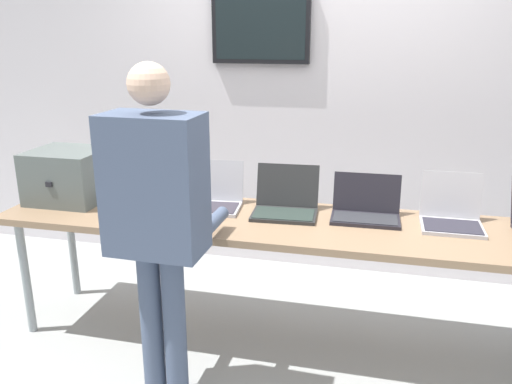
{
  "coord_description": "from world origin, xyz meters",
  "views": [
    {
      "loc": [
        0.49,
        -2.69,
        1.79
      ],
      "look_at": [
        -0.15,
        -0.01,
        0.94
      ],
      "focal_mm": 36.34,
      "sensor_mm": 36.0,
      "label": 1
    }
  ],
  "objects_px": {
    "laptop_station_0": "(144,192)",
    "equipment_box": "(69,175)",
    "workbench": "(282,228)",
    "person": "(157,209)",
    "laptop_station_2": "(285,203)",
    "laptop_station_1": "(211,197)",
    "laptop_station_4": "(451,214)",
    "laptop_station_3": "(366,209)"
  },
  "relations": [
    {
      "from": "equipment_box",
      "to": "laptop_station_1",
      "type": "distance_m",
      "value": 0.9
    },
    {
      "from": "laptop_station_0",
      "to": "laptop_station_2",
      "type": "distance_m",
      "value": 0.89
    },
    {
      "from": "equipment_box",
      "to": "laptop_station_3",
      "type": "xyz_separation_m",
      "value": [
        1.81,
        0.09,
        -0.11
      ]
    },
    {
      "from": "workbench",
      "to": "laptop_station_3",
      "type": "height_order",
      "value": "laptop_station_3"
    },
    {
      "from": "workbench",
      "to": "laptop_station_2",
      "type": "bearing_deg",
      "value": 92.34
    },
    {
      "from": "laptop_station_1",
      "to": "laptop_station_2",
      "type": "relative_size",
      "value": 1.02
    },
    {
      "from": "equipment_box",
      "to": "laptop_station_2",
      "type": "distance_m",
      "value": 1.36
    },
    {
      "from": "workbench",
      "to": "equipment_box",
      "type": "height_order",
      "value": "equipment_box"
    },
    {
      "from": "equipment_box",
      "to": "laptop_station_0",
      "type": "relative_size",
      "value": 1.12
    },
    {
      "from": "laptop_station_1",
      "to": "laptop_station_3",
      "type": "distance_m",
      "value": 0.92
    },
    {
      "from": "laptop_station_0",
      "to": "person",
      "type": "relative_size",
      "value": 0.23
    },
    {
      "from": "laptop_station_2",
      "to": "person",
      "type": "relative_size",
      "value": 0.23
    },
    {
      "from": "workbench",
      "to": "person",
      "type": "height_order",
      "value": "person"
    },
    {
      "from": "laptop_station_0",
      "to": "equipment_box",
      "type": "bearing_deg",
      "value": -170.57
    },
    {
      "from": "workbench",
      "to": "laptop_station_2",
      "type": "distance_m",
      "value": 0.17
    },
    {
      "from": "laptop_station_1",
      "to": "person",
      "type": "relative_size",
      "value": 0.24
    },
    {
      "from": "laptop_station_3",
      "to": "laptop_station_4",
      "type": "xyz_separation_m",
      "value": [
        0.46,
        -0.01,
        0.01
      ]
    },
    {
      "from": "equipment_box",
      "to": "laptop_station_1",
      "type": "relative_size",
      "value": 1.11
    },
    {
      "from": "laptop_station_0",
      "to": "laptop_station_1",
      "type": "bearing_deg",
      "value": 0.55
    },
    {
      "from": "laptop_station_2",
      "to": "laptop_station_3",
      "type": "distance_m",
      "value": 0.46
    },
    {
      "from": "laptop_station_1",
      "to": "laptop_station_2",
      "type": "height_order",
      "value": "laptop_station_1"
    },
    {
      "from": "laptop_station_0",
      "to": "laptop_station_2",
      "type": "xyz_separation_m",
      "value": [
        0.89,
        -0.0,
        0.0
      ]
    },
    {
      "from": "laptop_station_0",
      "to": "workbench",
      "type": "bearing_deg",
      "value": -8.06
    },
    {
      "from": "equipment_box",
      "to": "person",
      "type": "distance_m",
      "value": 1.12
    },
    {
      "from": "workbench",
      "to": "equipment_box",
      "type": "relative_size",
      "value": 7.44
    },
    {
      "from": "laptop_station_2",
      "to": "laptop_station_1",
      "type": "bearing_deg",
      "value": 179.06
    },
    {
      "from": "workbench",
      "to": "person",
      "type": "bearing_deg",
      "value": -127.03
    },
    {
      "from": "laptop_station_0",
      "to": "laptop_station_3",
      "type": "bearing_deg",
      "value": 0.73
    },
    {
      "from": "equipment_box",
      "to": "person",
      "type": "bearing_deg",
      "value": -37.05
    },
    {
      "from": "laptop_station_3",
      "to": "workbench",
      "type": "bearing_deg",
      "value": -162.3
    },
    {
      "from": "laptop_station_1",
      "to": "laptop_station_2",
      "type": "bearing_deg",
      "value": -0.94
    },
    {
      "from": "laptop_station_2",
      "to": "equipment_box",
      "type": "bearing_deg",
      "value": -176.91
    },
    {
      "from": "person",
      "to": "laptop_station_4",
      "type": "bearing_deg",
      "value": 28.83
    },
    {
      "from": "laptop_station_2",
      "to": "laptop_station_3",
      "type": "height_order",
      "value": "laptop_station_2"
    },
    {
      "from": "workbench",
      "to": "person",
      "type": "relative_size",
      "value": 1.95
    },
    {
      "from": "equipment_box",
      "to": "person",
      "type": "relative_size",
      "value": 0.26
    },
    {
      "from": "workbench",
      "to": "laptop_station_2",
      "type": "height_order",
      "value": "laptop_station_2"
    },
    {
      "from": "workbench",
      "to": "laptop_station_1",
      "type": "bearing_deg",
      "value": 164.14
    },
    {
      "from": "laptop_station_0",
      "to": "laptop_station_4",
      "type": "height_order",
      "value": "laptop_station_4"
    },
    {
      "from": "equipment_box",
      "to": "person",
      "type": "xyz_separation_m",
      "value": [
        0.89,
        -0.67,
        0.08
      ]
    },
    {
      "from": "equipment_box",
      "to": "laptop_station_2",
      "type": "relative_size",
      "value": 1.13
    },
    {
      "from": "laptop_station_1",
      "to": "person",
      "type": "bearing_deg",
      "value": -90.39
    }
  ]
}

